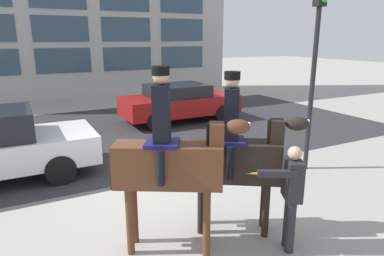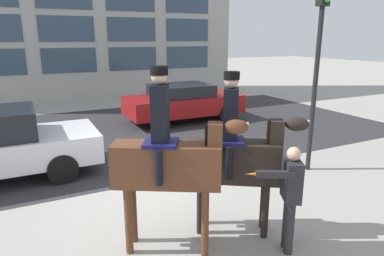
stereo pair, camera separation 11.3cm
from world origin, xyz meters
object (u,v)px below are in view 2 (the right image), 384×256
object	(u,v)px
mounted_horse_companion	(236,155)
traffic_light	(319,44)
street_car_far_lane	(183,102)
pedestrian_bystander	(290,192)
mounted_horse_lead	(169,160)

from	to	relation	value
mounted_horse_companion	traffic_light	bearing A→B (deg)	58.42
street_car_far_lane	traffic_light	distance (m)	6.29
mounted_horse_companion	pedestrian_bystander	world-z (taller)	mounted_horse_companion
mounted_horse_lead	mounted_horse_companion	xyz separation A→B (m)	(1.14, 0.00, -0.11)
traffic_light	mounted_horse_lead	bearing A→B (deg)	-160.72
street_car_far_lane	traffic_light	xyz separation A→B (m)	(0.62, -5.85, 2.22)
mounted_horse_lead	street_car_far_lane	size ratio (longest dim) A/B	0.63
traffic_light	mounted_horse_companion	bearing A→B (deg)	-154.41
street_car_far_lane	mounted_horse_companion	bearing A→B (deg)	-108.59
mounted_horse_lead	mounted_horse_companion	bearing A→B (deg)	29.66
street_car_far_lane	traffic_light	bearing A→B (deg)	-83.92
mounted_horse_companion	street_car_far_lane	bearing A→B (deg)	104.24
mounted_horse_companion	street_car_far_lane	world-z (taller)	mounted_horse_companion
traffic_light	pedestrian_bystander	bearing A→B (deg)	-139.63
mounted_horse_lead	mounted_horse_companion	distance (m)	1.15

